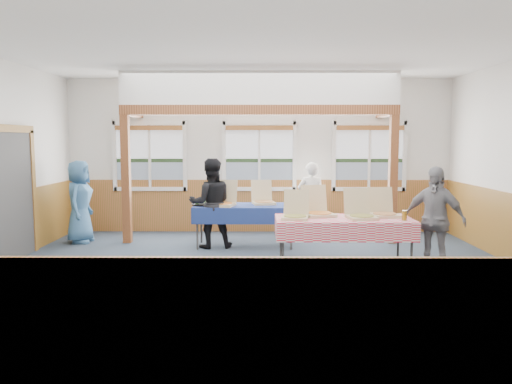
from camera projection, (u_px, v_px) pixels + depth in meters
floor at (259, 275)px, 7.17m from camera, size 8.00×8.00×0.00m
ceiling at (259, 48)px, 6.83m from camera, size 8.00×8.00×0.00m
wall_back at (259, 156)px, 10.48m from camera, size 8.00×0.00×8.00m
wall_front at (259, 189)px, 3.52m from camera, size 8.00×0.00×8.00m
wainscot_back at (259, 206)px, 10.57m from camera, size 7.98×0.05×1.10m
wainscot_front at (258, 331)px, 3.65m from camera, size 7.98×0.05×1.10m
cased_opening at (12, 196)px, 7.98m from camera, size 0.06×1.30×2.10m
window_left at (150, 152)px, 10.45m from camera, size 1.56×0.10×1.46m
window_mid at (259, 152)px, 10.43m from camera, size 1.56×0.10×1.46m
window_right at (369, 152)px, 10.41m from camera, size 1.56×0.10×1.46m
post_left at (126, 179)px, 9.35m from camera, size 0.15×0.15×2.40m
post_right at (393, 180)px, 9.31m from camera, size 0.15×0.15×2.40m
cross_beam at (259, 110)px, 9.20m from camera, size 5.15×0.18×0.18m
table_left at (245, 208)px, 9.09m from camera, size 1.92×1.00×0.76m
table_right at (344, 221)px, 7.60m from camera, size 2.10×1.01×0.76m
pizza_box_a at (223, 202)px, 8.97m from camera, size 0.52×0.59×0.45m
pizza_box_b at (263, 200)px, 9.23m from camera, size 0.47×0.54×0.43m
pizza_box_c at (295, 215)px, 7.49m from camera, size 0.45×0.52×0.42m
pizza_box_d at (318, 212)px, 7.78m from camera, size 0.54×0.61×0.46m
pizza_box_e at (361, 214)px, 7.51m from camera, size 0.47×0.54×0.44m
pizza_box_f at (384, 212)px, 7.72m from camera, size 0.43×0.52×0.44m
veggie_tray at (204, 203)px, 9.08m from camera, size 0.43×0.43×0.10m
drink_glass at (404, 216)px, 7.33m from camera, size 0.07×0.07×0.15m
woman_white at (311, 199)px, 10.05m from camera, size 0.55×0.36×1.50m
woman_black at (211, 203)px, 8.96m from camera, size 0.88×0.75×1.61m
man_blue at (79, 202)px, 9.40m from camera, size 0.51×0.77×1.56m
person_grey at (434, 220)px, 7.28m from camera, size 0.95×0.87×1.56m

